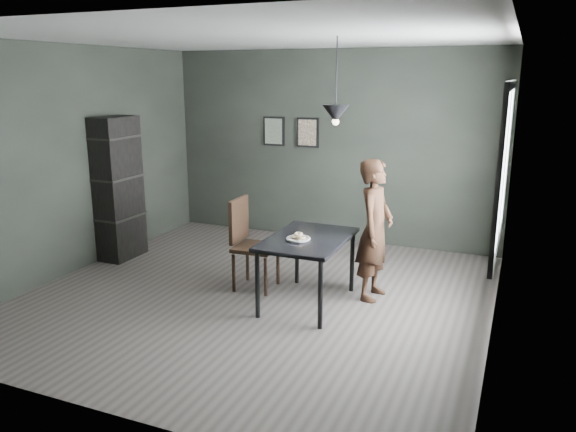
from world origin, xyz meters
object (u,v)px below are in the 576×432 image
at_px(white_plate, 298,239).
at_px(pendant_lamp, 336,114).
at_px(woman, 375,230).
at_px(wood_chair, 248,238).
at_px(cafe_table, 308,245).
at_px(shelf_unit, 118,189).

height_order(white_plate, pendant_lamp, pendant_lamp).
bearing_deg(woman, wood_chair, 105.29).
bearing_deg(cafe_table, woman, 36.98).
relative_size(wood_chair, pendant_lamp, 1.23).
bearing_deg(woman, pendant_lamp, 139.81).
xyz_separation_m(cafe_table, pendant_lamp, (0.25, 0.10, 1.38)).
bearing_deg(wood_chair, white_plate, -26.17).
relative_size(woman, pendant_lamp, 1.81).
bearing_deg(pendant_lamp, cafe_table, -158.20).
xyz_separation_m(white_plate, shelf_unit, (-2.86, 0.67, 0.20)).
distance_m(shelf_unit, pendant_lamp, 3.38).
bearing_deg(pendant_lamp, white_plate, -144.14).
relative_size(cafe_table, pendant_lamp, 1.39).
distance_m(white_plate, shelf_unit, 2.94).
height_order(woman, wood_chair, woman).
bearing_deg(wood_chair, woman, 7.35).
xyz_separation_m(cafe_table, shelf_unit, (-2.92, 0.54, 0.28)).
xyz_separation_m(shelf_unit, pendant_lamp, (3.17, -0.44, 1.10)).
xyz_separation_m(white_plate, woman, (0.67, 0.58, 0.03)).
height_order(white_plate, wood_chair, wood_chair).
relative_size(white_plate, shelf_unit, 0.12).
relative_size(cafe_table, white_plate, 5.22).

